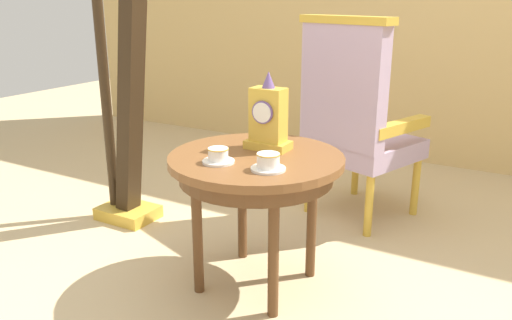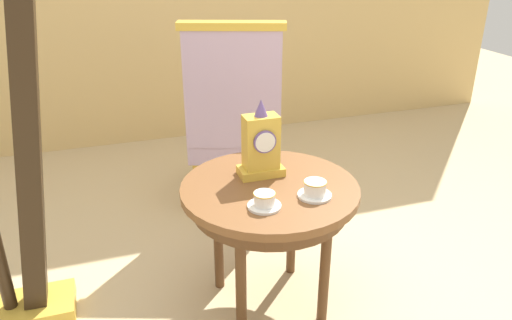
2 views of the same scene
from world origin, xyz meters
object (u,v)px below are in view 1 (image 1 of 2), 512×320
at_px(teacup_right, 268,162).
at_px(harp, 123,94).
at_px(armchair, 355,118).
at_px(teacup_left, 218,156).
at_px(side_table, 256,172).
at_px(mantel_clock, 268,119).

bearing_deg(teacup_right, harp, 160.46).
bearing_deg(armchair, teacup_left, -100.10).
bearing_deg(teacup_right, armchair, 91.45).
height_order(teacup_right, armchair, armchair).
bearing_deg(teacup_left, teacup_right, 4.95).
bearing_deg(teacup_right, side_table, 133.29).
xyz_separation_m(teacup_right, armchair, (-0.03, 1.04, -0.04)).
bearing_deg(side_table, harp, 165.66).
relative_size(teacup_left, armchair, 0.11).
xyz_separation_m(teacup_left, mantel_clock, (0.08, 0.27, 0.11)).
bearing_deg(mantel_clock, teacup_left, -106.13).
relative_size(side_table, teacup_left, 5.71).
bearing_deg(armchair, side_table, -96.90).
height_order(side_table, armchair, armchair).
bearing_deg(mantel_clock, harp, 171.70).
relative_size(teacup_left, mantel_clock, 0.38).
xyz_separation_m(teacup_left, harp, (-0.88, 0.41, 0.11)).
distance_m(mantel_clock, armchair, 0.81).
xyz_separation_m(side_table, teacup_left, (-0.08, -0.16, 0.10)).
bearing_deg(armchair, harp, -148.70).
height_order(mantel_clock, armchair, armchair).
height_order(mantel_clock, harp, harp).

